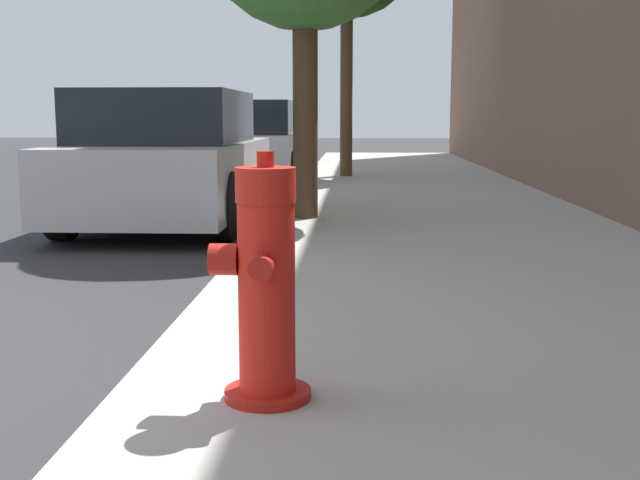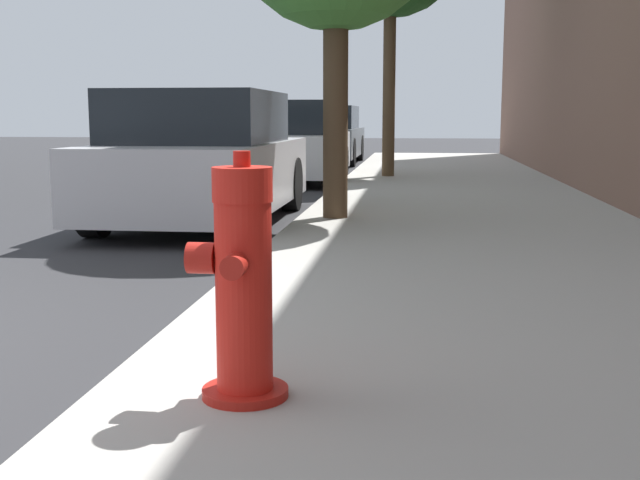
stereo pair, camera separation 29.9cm
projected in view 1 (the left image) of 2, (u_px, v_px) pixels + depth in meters
sidewalk_slab at (553, 387)px, 3.34m from camera, size 3.54×40.00×0.13m
fire_hydrant at (265, 287)px, 2.96m from camera, size 0.37×0.38×0.93m
parked_car_near at (170, 161)px, 8.76m from camera, size 1.76×3.98×1.45m
parked_car_mid at (250, 143)px, 14.51m from camera, size 1.79×3.99×1.45m
parked_car_far at (277, 136)px, 20.04m from camera, size 1.77×4.31×1.43m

